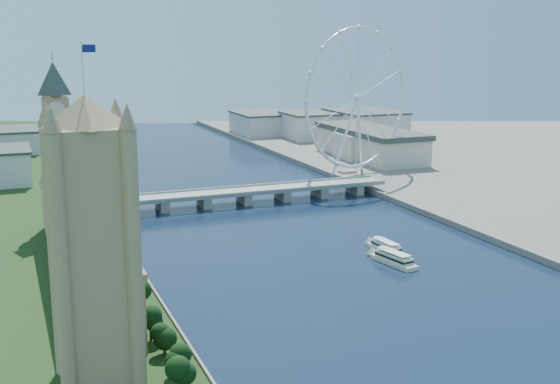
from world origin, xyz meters
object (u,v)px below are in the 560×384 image
victoria_tower (92,234)px  tour_boat_near (394,264)px  london_eye (357,99)px  tour_boat_far (386,252)px

victoria_tower → tour_boat_near: (162.33, 81.38, -54.49)m
london_eye → tour_boat_near: size_ratio=3.81×
london_eye → tour_boat_near: bearing=-113.0°
tour_boat_near → tour_boat_far: tour_boat_near is taller
victoria_tower → tour_boat_near: victoria_tower is taller
victoria_tower → london_eye: (254.98, 300.08, 13.03)m
london_eye → tour_boat_far: 225.93m
london_eye → tour_boat_far: london_eye is taller
london_eye → tour_boat_near: london_eye is taller
victoria_tower → tour_boat_near: 189.59m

